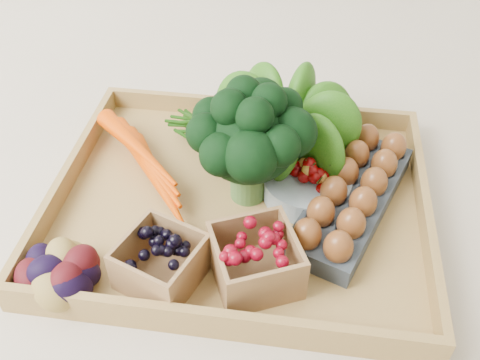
# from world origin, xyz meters

# --- Properties ---
(ground) EXTENTS (4.00, 4.00, 0.00)m
(ground) POSITION_xyz_m (0.00, 0.00, 0.00)
(ground) COLOR beige
(ground) RESTS_ON ground
(tray) EXTENTS (0.55, 0.45, 0.01)m
(tray) POSITION_xyz_m (0.00, 0.00, 0.01)
(tray) COLOR #A98547
(tray) RESTS_ON ground
(carrots) EXTENTS (0.22, 0.16, 0.05)m
(carrots) POSITION_xyz_m (-0.16, 0.05, 0.04)
(carrots) COLOR #EA4600
(carrots) RESTS_ON tray
(lettuce) EXTENTS (0.15, 0.15, 0.15)m
(lettuce) POSITION_xyz_m (0.06, 0.11, 0.09)
(lettuce) COLOR #154E0C
(lettuce) RESTS_ON tray
(broccoli) EXTENTS (0.18, 0.18, 0.14)m
(broccoli) POSITION_xyz_m (0.01, 0.02, 0.08)
(broccoli) COLOR black
(broccoli) RESTS_ON tray
(cherry_bowl) EXTENTS (0.13, 0.13, 0.04)m
(cherry_bowl) POSITION_xyz_m (0.10, 0.03, 0.03)
(cherry_bowl) COLOR #8C9EA5
(cherry_bowl) RESTS_ON tray
(egg_carton) EXTENTS (0.19, 0.30, 0.03)m
(egg_carton) POSITION_xyz_m (0.16, 0.01, 0.03)
(egg_carton) COLOR #394048
(egg_carton) RESTS_ON tray
(potatoes) EXTENTS (0.13, 0.13, 0.07)m
(potatoes) POSITION_xyz_m (-0.20, -0.18, 0.05)
(potatoes) COLOR #38080D
(potatoes) RESTS_ON tray
(punnet_blackberry) EXTENTS (0.12, 0.12, 0.07)m
(punnet_blackberry) POSITION_xyz_m (-0.08, -0.15, 0.05)
(punnet_blackberry) COLOR black
(punnet_blackberry) RESTS_ON tray
(punnet_raspberry) EXTENTS (0.14, 0.14, 0.07)m
(punnet_raspberry) POSITION_xyz_m (0.04, -0.14, 0.05)
(punnet_raspberry) COLOR maroon
(punnet_raspberry) RESTS_ON tray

